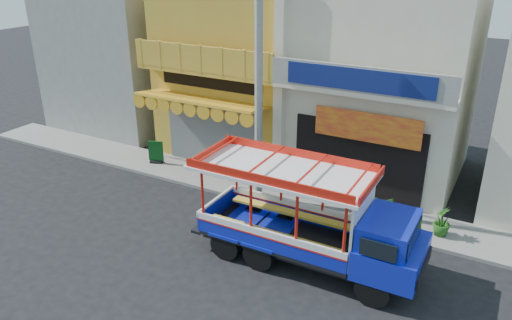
{
  "coord_description": "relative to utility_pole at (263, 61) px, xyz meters",
  "views": [
    {
      "loc": [
        6.54,
        -10.68,
        8.37
      ],
      "look_at": [
        -0.66,
        2.5,
        1.95
      ],
      "focal_mm": 35.0,
      "sensor_mm": 36.0,
      "label": 1
    }
  ],
  "objects": [
    {
      "name": "shophouse_right",
      "position": [
        2.85,
        4.66,
        -0.93
      ],
      "size": [
        6.0,
        6.75,
        8.24
      ],
      "color": "beige",
      "rests_on": "ground"
    },
    {
      "name": "party_pilaster",
      "position": [
        -0.15,
        1.55,
        -1.03
      ],
      "size": [
        0.35,
        0.3,
        8.0
      ],
      "primitive_type": "cube",
      "color": "beige",
      "rests_on": "ground"
    },
    {
      "name": "ground",
      "position": [
        0.85,
        -3.3,
        -5.03
      ],
      "size": [
        90.0,
        90.0,
        0.0
      ],
      "primitive_type": "plane",
      "color": "black",
      "rests_on": "ground"
    },
    {
      "name": "potted_plant_c",
      "position": [
        6.01,
        0.51,
        -4.44
      ],
      "size": [
        0.55,
        0.55,
        0.95
      ],
      "primitive_type": "imported",
      "rotation": [
        0.0,
        0.0,
        4.67
      ],
      "color": "#235718",
      "rests_on": "sidewalk"
    },
    {
      "name": "filler_building_left",
      "position": [
        -10.15,
        4.7,
        -1.23
      ],
      "size": [
        6.0,
        6.0,
        7.6
      ],
      "primitive_type": "cube",
      "color": "gray",
      "rests_on": "ground"
    },
    {
      "name": "songthaew_truck",
      "position": [
        3.35,
        -2.77,
        -3.57
      ],
      "size": [
        6.5,
        2.22,
        3.03
      ],
      "color": "black",
      "rests_on": "ground"
    },
    {
      "name": "sidewalk",
      "position": [
        0.85,
        0.7,
        -4.97
      ],
      "size": [
        30.0,
        2.0,
        0.12
      ],
      "primitive_type": "cube",
      "color": "slate",
      "rests_on": "ground"
    },
    {
      "name": "utility_pole",
      "position": [
        0.0,
        0.0,
        0.0
      ],
      "size": [
        28.0,
        0.26,
        9.0
      ],
      "color": "gray",
      "rests_on": "ground"
    },
    {
      "name": "shophouse_left",
      "position": [
        -3.15,
        4.66,
        -0.92
      ],
      "size": [
        6.0,
        7.5,
        8.24
      ],
      "color": "gold",
      "rests_on": "ground"
    },
    {
      "name": "potted_plant_a",
      "position": [
        4.06,
        0.44,
        -4.44
      ],
      "size": [
        1.12,
        1.1,
        0.94
      ],
      "primitive_type": "imported",
      "rotation": [
        0.0,
        0.0,
        0.65
      ],
      "color": "#235718",
      "rests_on": "sidewalk"
    },
    {
      "name": "green_sign",
      "position": [
        -5.36,
        0.73,
        -4.52
      ],
      "size": [
        0.6,
        0.45,
        0.94
      ],
      "color": "black",
      "rests_on": "sidewalk"
    }
  ]
}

